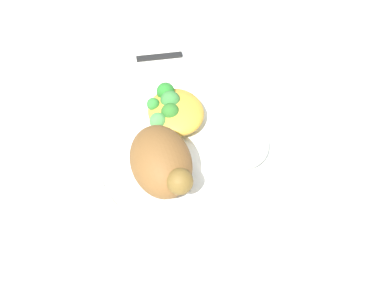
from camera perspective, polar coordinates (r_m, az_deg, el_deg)
The scene contains 7 objects.
ground_plane at distance 0.56m, azimuth -0.00°, elevation -1.61°, with size 2.00×2.00×0.00m, color silver.
plate at distance 0.55m, azimuth -0.00°, elevation -1.12°, with size 0.27×0.27×0.01m.
roasted_chicken at distance 0.49m, azimuth -4.34°, elevation -2.57°, with size 0.11×0.08×0.07m.
rice_pile at distance 0.53m, azimuth 6.48°, elevation 0.44°, with size 0.09×0.08×0.04m, color white.
mac_cheese_with_broccoli at distance 0.57m, azimuth -2.72°, elevation 4.98°, with size 0.09×0.08×0.04m.
fork at distance 0.69m, azimuth -1.21°, elevation 10.98°, with size 0.04×0.14×0.01m.
knife at distance 0.71m, azimuth -1.53°, elevation 12.75°, with size 0.04×0.19×0.01m.
Camera 1 is at (0.33, -0.10, 0.44)m, focal length 37.29 mm.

